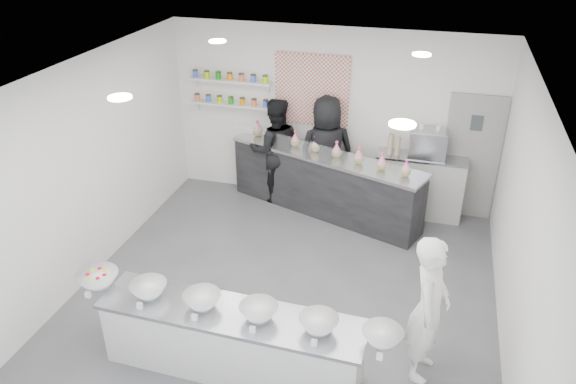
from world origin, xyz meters
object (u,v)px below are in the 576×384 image
object	(u,v)px
woman_prep	(429,309)
staff_right	(326,153)
back_bar	(325,184)
espresso_machine	(428,144)
espresso_ledge	(419,186)
prep_counter	(232,341)
staff_left	(275,150)

from	to	relation	value
woman_prep	staff_right	xyz separation A→B (m)	(-1.87, 3.52, 0.10)
back_bar	espresso_machine	xyz separation A→B (m)	(1.58, 0.34, 0.76)
back_bar	woman_prep	bearing A→B (deg)	-41.08
espresso_ledge	staff_right	size ratio (longest dim) A/B	0.74
back_bar	espresso_ledge	bearing A→B (deg)	32.10
espresso_machine	staff_right	world-z (taller)	staff_right
prep_counter	espresso_machine	distance (m)	4.61
back_bar	staff_right	bearing A→B (deg)	119.23
back_bar	espresso_machine	world-z (taller)	espresso_machine
staff_left	staff_right	bearing A→B (deg)	159.72
woman_prep	staff_right	distance (m)	3.99
prep_counter	staff_right	world-z (taller)	staff_right
back_bar	staff_right	distance (m)	0.51
staff_left	espresso_machine	bearing A→B (deg)	161.69
staff_left	woman_prep	bearing A→B (deg)	107.86
espresso_ledge	staff_right	world-z (taller)	staff_right
espresso_ledge	staff_left	world-z (taller)	staff_left
staff_left	espresso_ledge	bearing A→B (deg)	161.74
prep_counter	staff_left	size ratio (longest dim) A/B	1.61
woman_prep	back_bar	bearing A→B (deg)	36.23
back_bar	espresso_ledge	size ratio (longest dim) A/B	2.38
espresso_ledge	back_bar	bearing A→B (deg)	-167.56
woman_prep	staff_left	xyz separation A→B (m)	(-2.76, 3.52, 0.05)
staff_right	espresso_machine	bearing A→B (deg)	160.13
espresso_machine	staff_right	distance (m)	1.66
back_bar	woman_prep	xyz separation A→B (m)	(1.83, -3.27, 0.34)
espresso_ledge	woman_prep	distance (m)	3.64
espresso_machine	staff_left	size ratio (longest dim) A/B	0.32
espresso_machine	staff_left	xyz separation A→B (m)	(-2.52, -0.09, -0.37)
espresso_ledge	espresso_machine	world-z (taller)	espresso_machine
espresso_ledge	staff_right	xyz separation A→B (m)	(-1.57, -0.09, 0.44)
woman_prep	staff_right	size ratio (longest dim) A/B	0.89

